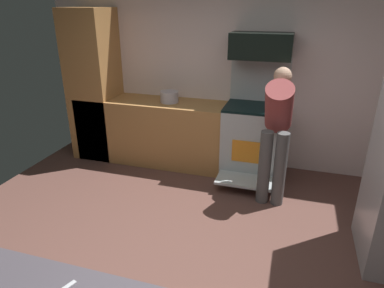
% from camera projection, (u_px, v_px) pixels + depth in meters
% --- Properties ---
extents(ground_plane, '(5.20, 4.80, 0.02)m').
position_uv_depth(ground_plane, '(174.00, 264.00, 3.05)').
color(ground_plane, brown).
extents(wall_back, '(5.20, 0.12, 2.60)m').
position_uv_depth(wall_back, '(230.00, 71.00, 4.61)').
color(wall_back, silver).
rests_on(wall_back, ground).
extents(lower_cabinet_run, '(2.40, 0.60, 0.90)m').
position_uv_depth(lower_cabinet_run, '(161.00, 132.00, 4.87)').
color(lower_cabinet_run, '#B77F45').
rests_on(lower_cabinet_run, ground).
extents(cabinet_column, '(0.60, 0.60, 2.10)m').
position_uv_depth(cabinet_column, '(95.00, 86.00, 4.90)').
color(cabinet_column, '#B77F45').
rests_on(cabinet_column, ground).
extents(oven_range, '(0.76, 0.99, 1.52)m').
position_uv_depth(oven_range, '(253.00, 138.00, 4.48)').
color(oven_range, '#B4BEBE').
rests_on(oven_range, ground).
extents(microwave, '(0.74, 0.38, 0.31)m').
position_uv_depth(microwave, '(261.00, 46.00, 4.11)').
color(microwave, black).
rests_on(microwave, oven_range).
extents(person_cook, '(0.31, 0.60, 1.50)m').
position_uv_depth(person_cook, '(277.00, 127.00, 3.76)').
color(person_cook, '#525252').
rests_on(person_cook, ground).
extents(stock_pot, '(0.25, 0.25, 0.15)m').
position_uv_depth(stock_pot, '(169.00, 97.00, 4.62)').
color(stock_pot, '#BEB7C2').
rests_on(stock_pot, lower_cabinet_run).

